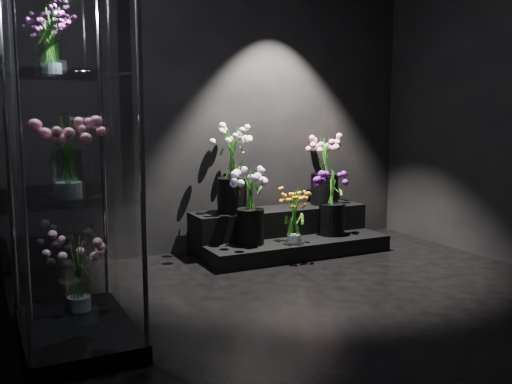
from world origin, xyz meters
TOP-DOWN VIEW (x-y plane):
  - floor at (0.00, 0.00)m, footprint 4.00×4.00m
  - wall_back at (0.00, 2.00)m, footprint 4.00×0.00m
  - wall_left at (-2.00, 0.00)m, footprint 0.00×4.00m
  - display_riser at (0.48, 1.65)m, footprint 1.76×0.78m
  - display_case at (-1.68, 0.28)m, footprint 0.61×1.01m
  - bouquet_orange_bells at (0.38, 1.31)m, footprint 0.28×0.28m
  - bouquet_lilac at (0.02, 1.46)m, footprint 0.42×0.42m
  - bouquet_purple at (0.88, 1.46)m, footprint 0.36×0.36m
  - bouquet_cream_roses at (-0.03, 1.75)m, footprint 0.44×0.44m
  - bouquet_pink_roses at (0.99, 1.76)m, footprint 0.43×0.43m
  - bouquet_case_pink at (-1.71, 0.06)m, footprint 0.35×0.35m
  - bouquet_case_magenta at (-1.73, 0.41)m, footprint 0.27×0.27m
  - bouquet_case_base_pink at (-1.62, 0.49)m, footprint 0.40×0.40m

SIDE VIEW (x-z plane):
  - floor at x=0.00m, z-range 0.00..0.00m
  - display_riser at x=0.48m, z-range -0.03..0.36m
  - bouquet_case_base_pink at x=-1.62m, z-range 0.12..0.58m
  - bouquet_orange_bells at x=0.38m, z-range 0.16..0.63m
  - bouquet_purple at x=0.88m, z-range 0.18..0.79m
  - bouquet_lilac at x=0.02m, z-range 0.19..0.87m
  - bouquet_pink_roses at x=0.99m, z-range 0.43..1.11m
  - bouquet_cream_roses at x=-0.03m, z-range 0.43..1.22m
  - bouquet_case_pink at x=-1.71m, z-range 0.88..1.31m
  - display_case at x=-1.68m, z-range 0.00..2.23m
  - wall_back at x=0.00m, z-range -0.60..3.40m
  - wall_left at x=-2.00m, z-range -0.60..3.40m
  - bouquet_case_magenta at x=-1.73m, z-range 1.53..1.90m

